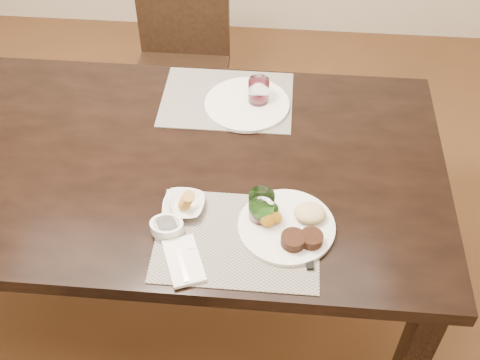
# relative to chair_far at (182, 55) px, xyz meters

# --- Properties ---
(ground_plane) EXTENTS (4.50, 4.50, 0.00)m
(ground_plane) POSITION_rel_chair_far_xyz_m (0.00, -0.93, -0.50)
(ground_plane) COLOR #442C15
(ground_plane) RESTS_ON ground
(dining_table) EXTENTS (2.00, 1.00, 0.75)m
(dining_table) POSITION_rel_chair_far_xyz_m (0.00, -0.93, 0.16)
(dining_table) COLOR black
(dining_table) RESTS_ON ground
(chair_far) EXTENTS (0.42, 0.42, 0.90)m
(chair_far) POSITION_rel_chair_far_xyz_m (0.00, 0.00, 0.00)
(chair_far) COLOR black
(chair_far) RESTS_ON ground
(placemat_near) EXTENTS (0.46, 0.34, 0.00)m
(placemat_near) POSITION_rel_chair_far_xyz_m (0.37, -1.24, 0.25)
(placemat_near) COLOR gray
(placemat_near) RESTS_ON dining_table
(placemat_far) EXTENTS (0.46, 0.34, 0.00)m
(placemat_far) POSITION_rel_chair_far_xyz_m (0.28, -0.62, 0.25)
(placemat_far) COLOR gray
(placemat_far) RESTS_ON dining_table
(dinner_plate) EXTENTS (0.28, 0.28, 0.05)m
(dinner_plate) POSITION_rel_chair_far_xyz_m (0.52, -1.19, 0.27)
(dinner_plate) COLOR silver
(dinner_plate) RESTS_ON placemat_near
(napkin_fork) EXTENTS (0.14, 0.18, 0.02)m
(napkin_fork) POSITION_rel_chair_far_xyz_m (0.23, -1.33, 0.26)
(napkin_fork) COLOR white
(napkin_fork) RESTS_ON placemat_near
(steak_knife) EXTENTS (0.03, 0.23, 0.01)m
(steak_knife) POSITION_rel_chair_far_xyz_m (0.57, -1.26, 0.26)
(steak_knife) COLOR white
(steak_knife) RESTS_ON placemat_near
(cracker_bowl) EXTENTS (0.13, 0.13, 0.05)m
(cracker_bowl) POSITION_rel_chair_far_xyz_m (0.20, -1.14, 0.27)
(cracker_bowl) COLOR silver
(cracker_bowl) RESTS_ON placemat_near
(sauce_ramekin) EXTENTS (0.10, 0.14, 0.08)m
(sauce_ramekin) POSITION_rel_chair_far_xyz_m (0.17, -1.23, 0.27)
(sauce_ramekin) COLOR silver
(sauce_ramekin) RESTS_ON placemat_near
(wine_glass_near) EXTENTS (0.07, 0.07, 0.10)m
(wine_glass_near) POSITION_rel_chair_far_xyz_m (0.43, -1.16, 0.30)
(wine_glass_near) COLOR white
(wine_glass_near) RESTS_ON placemat_near
(far_plate) EXTENTS (0.30, 0.30, 0.01)m
(far_plate) POSITION_rel_chair_far_xyz_m (0.35, -0.65, 0.26)
(far_plate) COLOR silver
(far_plate) RESTS_ON placemat_far
(wine_glass_far) EXTENTS (0.07, 0.07, 0.10)m
(wine_glass_far) POSITION_rel_chair_far_xyz_m (0.39, -0.63, 0.30)
(wine_glass_far) COLOR white
(wine_glass_far) RESTS_ON placemat_far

